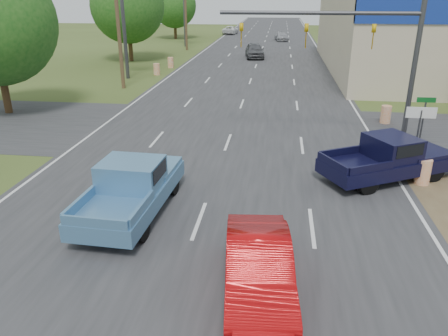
# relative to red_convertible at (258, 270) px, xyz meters

# --- Properties ---
(main_road) EXTENTS (15.00, 180.00, 0.02)m
(main_road) POSITION_rel_red_convertible_xyz_m (-2.08, 35.49, -0.72)
(main_road) COLOR #2D2D30
(main_road) RESTS_ON ground
(cross_road) EXTENTS (120.00, 10.00, 0.02)m
(cross_road) POSITION_rel_red_convertible_xyz_m (-2.08, 13.49, -0.72)
(cross_road) COLOR #2D2D30
(cross_road) RESTS_ON ground
(utility_pole_2) EXTENTS (2.00, 0.28, 10.00)m
(utility_pole_2) POSITION_rel_red_convertible_xyz_m (7.42, 26.49, 4.59)
(utility_pole_2) COLOR #4C3823
(utility_pole_2) RESTS_ON ground
(utility_pole_3) EXTENTS (2.00, 0.28, 10.00)m
(utility_pole_3) POSITION_rel_red_convertible_xyz_m (7.42, 44.49, 4.59)
(utility_pole_3) COLOR #4C3823
(utility_pole_3) RESTS_ON ground
(utility_pole_5) EXTENTS (2.00, 0.28, 10.00)m
(utility_pole_5) POSITION_rel_red_convertible_xyz_m (-11.58, 23.49, 4.59)
(utility_pole_5) COLOR #4C3823
(utility_pole_5) RESTS_ON ground
(utility_pole_6) EXTENTS (2.00, 0.28, 10.00)m
(utility_pole_6) POSITION_rel_red_convertible_xyz_m (-11.58, 47.49, 4.59)
(utility_pole_6) COLOR #4C3823
(utility_pole_6) RESTS_ON ground
(tree_1) EXTENTS (7.56, 7.56, 9.36)m
(tree_1) POSITION_rel_red_convertible_xyz_m (-15.58, 37.49, 4.84)
(tree_1) COLOR #422D19
(tree_1) RESTS_ON ground
(tree_2) EXTENTS (6.72, 6.72, 8.32)m
(tree_2) POSITION_rel_red_convertible_xyz_m (-16.28, 61.49, 4.22)
(tree_2) COLOR #422D19
(tree_2) RESTS_ON ground
(barrel_0) EXTENTS (0.56, 0.56, 1.00)m
(barrel_0) POSITION_rel_red_convertible_xyz_m (5.92, 7.49, -0.23)
(barrel_0) COLOR orange
(barrel_0) RESTS_ON ground
(barrel_1) EXTENTS (0.56, 0.56, 1.00)m
(barrel_1) POSITION_rel_red_convertible_xyz_m (6.32, 15.99, -0.23)
(barrel_1) COLOR orange
(barrel_1) RESTS_ON ground
(barrel_2) EXTENTS (0.56, 0.56, 1.00)m
(barrel_2) POSITION_rel_red_convertible_xyz_m (-10.58, 29.49, -0.23)
(barrel_2) COLOR orange
(barrel_2) RESTS_ON ground
(barrel_3) EXTENTS (0.56, 0.56, 1.00)m
(barrel_3) POSITION_rel_red_convertible_xyz_m (-10.28, 33.49, -0.23)
(barrel_3) COLOR orange
(barrel_3) RESTS_ON ground
(lane_sign) EXTENTS (1.20, 0.08, 2.52)m
(lane_sign) POSITION_rel_red_convertible_xyz_m (6.12, 9.49, 1.17)
(lane_sign) COLOR #3F3F44
(lane_sign) RESTS_ON ground
(street_name_sign) EXTENTS (0.80, 0.08, 2.61)m
(street_name_sign) POSITION_rel_red_convertible_xyz_m (6.72, 10.99, 0.88)
(street_name_sign) COLOR #3F3F44
(street_name_sign) RESTS_ON ground
(signal_mast) EXTENTS (9.12, 0.40, 7.00)m
(signal_mast) POSITION_rel_red_convertible_xyz_m (3.74, 12.49, 4.07)
(signal_mast) COLOR #3F3F44
(signal_mast) RESTS_ON ground
(red_convertible) EXTENTS (1.98, 4.57, 1.46)m
(red_convertible) POSITION_rel_red_convertible_xyz_m (0.00, 0.00, 0.00)
(red_convertible) COLOR #AB070A
(red_convertible) RESTS_ON ground
(blue_pickup) EXTENTS (2.39, 5.57, 1.81)m
(blue_pickup) POSITION_rel_red_convertible_xyz_m (-4.37, 3.92, 0.18)
(blue_pickup) COLOR black
(blue_pickup) RESTS_ON ground
(navy_pickup) EXTENTS (5.60, 4.33, 1.75)m
(navy_pickup) POSITION_rel_red_convertible_xyz_m (4.74, 7.86, 0.15)
(navy_pickup) COLOR black
(navy_pickup) RESTS_ON ground
(distant_car_grey) EXTENTS (2.55, 5.03, 1.64)m
(distant_car_grey) POSITION_rel_red_convertible_xyz_m (-2.58, 41.38, 0.09)
(distant_car_grey) COLOR #4E4F53
(distant_car_grey) RESTS_ON ground
(distant_car_silver) EXTENTS (2.38, 4.56, 1.26)m
(distant_car_silver) POSITION_rel_red_convertible_xyz_m (0.38, 60.51, -0.10)
(distant_car_silver) COLOR #A1A1A6
(distant_car_silver) RESTS_ON ground
(distant_car_white) EXTENTS (2.57, 4.99, 1.35)m
(distant_car_white) POSITION_rel_red_convertible_xyz_m (-8.58, 70.93, -0.06)
(distant_car_white) COLOR white
(distant_car_white) RESTS_ON ground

